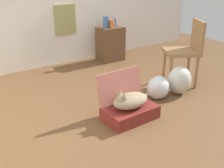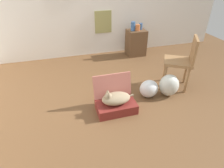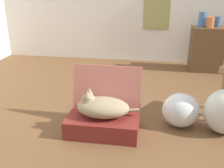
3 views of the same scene
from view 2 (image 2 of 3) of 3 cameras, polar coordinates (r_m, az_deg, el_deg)
The scene contains 11 objects.
ground_plane at distance 3.21m, azimuth 5.03°, elevation -5.54°, with size 7.68×7.68×0.00m, color brown.
suitcase_base at distance 3.00m, azimuth 1.20°, elevation -6.70°, with size 0.60×0.38×0.15m, color maroon.
suitcase_lid at distance 3.00m, azimuth 0.12°, elevation -0.47°, with size 0.60×0.38×0.04m, color #B26356.
cat at distance 2.90m, azimuth 1.00°, elevation -4.23°, with size 0.52×0.28×0.23m.
plastic_bag_white at distance 3.32m, azimuth 10.90°, elevation -1.38°, with size 0.32×0.27×0.31m, color silver.
plastic_bag_clear at distance 3.43m, azimuth 16.57°, elevation -0.32°, with size 0.34×0.31×0.39m, color silver.
side_table at distance 4.88m, azimuth 7.10°, elevation 12.08°, with size 0.44×0.37×0.62m, color brown.
vase_tall at distance 4.69m, azimuth 6.25°, elevation 16.67°, with size 0.10×0.10×0.21m, color #38609E.
vase_short at distance 4.84m, azimuth 8.50°, elevation 16.59°, with size 0.08×0.08×0.14m, color #38609E.
vase_round at distance 4.73m, azimuth 7.62°, elevation 16.28°, with size 0.11×0.11×0.14m, color #CC6B38.
chair at distance 3.58m, azimuth 20.24°, elevation 6.60°, with size 0.63×0.61×0.95m.
Camera 2 is at (-0.98, -2.36, 1.95)m, focal length 30.79 mm.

